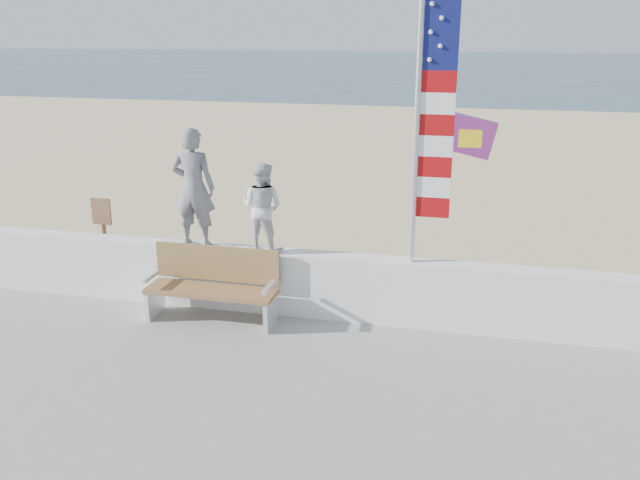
{
  "coord_description": "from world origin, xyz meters",
  "views": [
    {
      "loc": [
        2.19,
        -6.55,
        4.07
      ],
      "look_at": [
        0.2,
        1.8,
        1.35
      ],
      "focal_mm": 38.0,
      "sensor_mm": 36.0,
      "label": 1
    }
  ],
  "objects_px": {
    "bench": "(213,284)",
    "flag": "(428,117)",
    "adult": "(193,187)",
    "child": "(262,207)"
  },
  "relations": [
    {
      "from": "child",
      "to": "bench",
      "type": "bearing_deg",
      "value": 48.53
    },
    {
      "from": "adult",
      "to": "child",
      "type": "distance_m",
      "value": 1.02
    },
    {
      "from": "adult",
      "to": "child",
      "type": "bearing_deg",
      "value": 177.31
    },
    {
      "from": "bench",
      "to": "adult",
      "type": "bearing_deg",
      "value": 132.47
    },
    {
      "from": "child",
      "to": "flag",
      "type": "xyz_separation_m",
      "value": [
        2.19,
        -0.0,
        1.29
      ]
    },
    {
      "from": "bench",
      "to": "flag",
      "type": "xyz_separation_m",
      "value": [
        2.77,
        0.45,
        2.3
      ]
    },
    {
      "from": "child",
      "to": "bench",
      "type": "xyz_separation_m",
      "value": [
        -0.58,
        -0.45,
        -1.01
      ]
    },
    {
      "from": "bench",
      "to": "flag",
      "type": "relative_size",
      "value": 0.51
    },
    {
      "from": "bench",
      "to": "flag",
      "type": "height_order",
      "value": "flag"
    },
    {
      "from": "adult",
      "to": "child",
      "type": "height_order",
      "value": "adult"
    }
  ]
}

